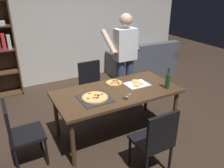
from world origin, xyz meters
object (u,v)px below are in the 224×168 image
chair_near_camera (156,139)px  kitchen_scissors (126,97)px  chair_left_end (19,131)px  second_pizza_plain (114,83)px  pepperoni_pizza_on_tray (95,98)px  wine_bottle (168,81)px  chair_far_side (92,83)px  couch (143,63)px  dining_table (117,95)px  person_serving_pizza (125,57)px

chair_near_camera → kitchen_scissors: 0.72m
chair_left_end → second_pizza_plain: size_ratio=3.51×
pepperoni_pizza_on_tray → wine_bottle: wine_bottle is taller
chair_far_side → pepperoni_pizza_on_tray: bearing=-110.9°
chair_left_end → couch: size_ratio=0.52×
chair_far_side → kitchen_scissors: bearing=-89.7°
second_pizza_plain → kitchen_scissors: bearing=-99.6°
kitchen_scissors → chair_far_side: bearing=90.3°
kitchen_scissors → second_pizza_plain: size_ratio=0.74×
kitchen_scissors → couch: bearing=49.9°
second_pizza_plain → chair_near_camera: bearing=-94.4°
dining_table → kitchen_scissors: (0.01, -0.26, 0.08)m
chair_near_camera → pepperoni_pizza_on_tray: (-0.39, 0.86, 0.25)m
chair_left_end → second_pizza_plain: chair_left_end is taller
dining_table → chair_left_end: 1.41m
couch → kitchen_scissors: bearing=-130.1°
chair_near_camera → chair_far_side: 1.88m
dining_table → pepperoni_pizza_on_tray: (-0.39, -0.08, 0.09)m
wine_bottle → kitchen_scissors: size_ratio=1.66×
chair_near_camera → chair_far_side: same height
dining_table → pepperoni_pizza_on_tray: size_ratio=4.35×
chair_far_side → chair_left_end: bearing=-146.2°
chair_left_end → pepperoni_pizza_on_tray: size_ratio=2.13×
chair_left_end → person_serving_pizza: bearing=20.1°
chair_left_end → pepperoni_pizza_on_tray: (1.01, -0.08, 0.25)m
chair_left_end → kitchen_scissors: chair_left_end is taller
chair_near_camera → chair_far_side: bearing=90.0°
chair_far_side → kitchen_scissors: 1.22m
dining_table → couch: (1.90, 1.99, -0.38)m
wine_bottle → second_pizza_plain: 0.82m
chair_far_side → pepperoni_pizza_on_tray: (-0.39, -1.02, 0.25)m
pepperoni_pizza_on_tray → kitchen_scissors: (0.40, -0.18, -0.01)m
chair_near_camera → second_pizza_plain: bearing=85.6°
couch → second_pizza_plain: bearing=-136.2°
person_serving_pizza → wine_bottle: (0.15, -0.99, -0.13)m
person_serving_pizza → pepperoni_pizza_on_tray: (-0.95, -0.80, -0.23)m
chair_left_end → second_pizza_plain: (1.49, 0.25, 0.25)m
chair_far_side → chair_left_end: (-1.40, -0.94, 0.00)m
couch → dining_table: bearing=-133.7°
person_serving_pizza → dining_table: bearing=-128.1°
wine_bottle → second_pizza_plain: size_ratio=1.23×
chair_far_side → second_pizza_plain: size_ratio=3.51×
chair_far_side → chair_left_end: 1.69m
chair_near_camera → wine_bottle: (0.71, 0.66, 0.36)m
kitchen_scissors → second_pizza_plain: second_pizza_plain is taller
kitchen_scissors → second_pizza_plain: bearing=80.4°
chair_far_side → couch: 2.18m
couch → kitchen_scissors: 2.97m
person_serving_pizza → kitchen_scissors: 1.15m
chair_near_camera → second_pizza_plain: size_ratio=3.51×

